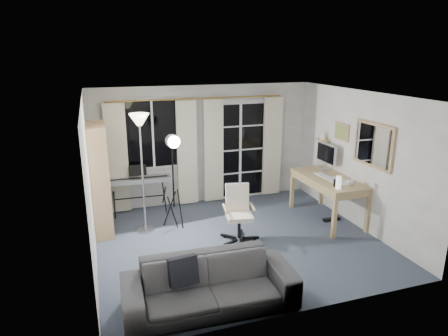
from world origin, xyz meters
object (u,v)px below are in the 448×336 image
Objects in this scene: desk at (329,183)px; mug at (351,181)px; bookshelf at (98,182)px; studio_light at (173,152)px; office_chair at (238,207)px; sofa at (209,277)px; torchiere_lamp at (140,138)px; monitor at (326,154)px; keyboard_piano at (138,180)px.

mug reaches higher than desk.
bookshelf is 4.30m from mug.
studio_light is 12.87× the size of mug.
sofa is at bearing -110.89° from office_chair.
bookshelf is 1.22× the size of desk.
bookshelf is at bearing 162.47° from torchiere_lamp.
bookshelf is at bearing 159.50° from studio_light.
bookshelf is at bearing 162.63° from mug.
sofa is (-2.83, -1.87, -0.31)m from desk.
office_chair reaches higher than desk.
torchiere_lamp reaches higher than monitor.
monitor is 0.99m from mug.
torchiere_lamp reaches higher than office_chair.
mug is (4.10, -1.28, -0.01)m from bookshelf.
mug is (3.39, -1.06, -0.77)m from torchiere_lamp.
torchiere_lamp is at bearing 166.16° from studio_light.
mug reaches higher than keyboard_piano.
keyboard_piano is at bearing 141.70° from office_chair.
desk is 2.61× the size of monitor.
torchiere_lamp is 3.52m from monitor.
keyboard_piano is at bearing 151.02° from mug.
monitor is (4.20, -0.33, 0.24)m from bookshelf.
sofa is at bearing -99.29° from studio_light.
desk is 0.73× the size of sofa.
bookshelf reaches higher than mug.
studio_light is 0.82× the size of sofa.
bookshelf reaches higher than sofa.
desk is (3.28, -1.37, 0.05)m from keyboard_piano.
bookshelf is 0.89× the size of sofa.
torchiere_lamp is at bearing 177.29° from monitor.
sofa is (1.17, -2.66, -0.49)m from bookshelf.
torchiere_lamp is (0.72, -0.23, 0.76)m from bookshelf.
monitor is 4.39× the size of mug.
studio_light is at bearing -12.17° from bookshelf.
office_chair is 1.93m from sofa.
studio_light reaches higher than office_chair.
monitor reaches higher than sofa.
bookshelf is at bearing -138.17° from keyboard_piano.
torchiere_lamp is 1.19× the size of studio_light.
bookshelf reaches higher than keyboard_piano.
desk reaches higher than sofa.
torchiere_lamp reaches higher than desk.
mug is at bearing -17.33° from torchiere_lamp.
bookshelf is 4.22m from monitor.
torchiere_lamp is 2.19× the size of office_chair.
torchiere_lamp is 15.32× the size of mug.
monitor is (0.20, 0.45, 0.41)m from desk.
bookshelf is 4.08m from desk.
monitor is at bearing -1.76° from torchiere_lamp.
mug is 3.27m from sofa.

